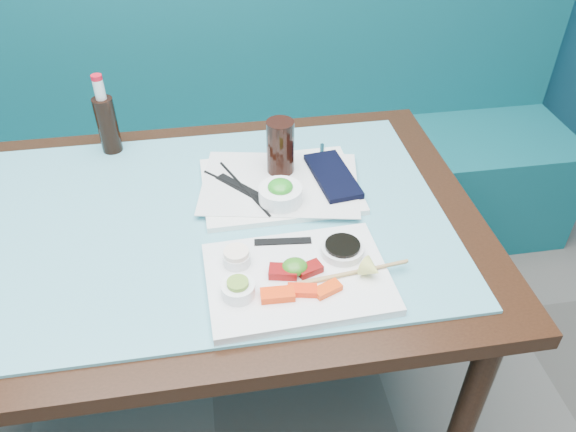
{
  "coord_description": "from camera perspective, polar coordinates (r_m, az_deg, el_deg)",
  "views": [
    {
      "loc": [
        0.08,
        0.41,
        1.6
      ],
      "look_at": [
        0.23,
        1.38,
        0.8
      ],
      "focal_mm": 35.0,
      "sensor_mm": 36.0,
      "label": 1
    }
  ],
  "objects": [
    {
      "name": "soy_dish",
      "position": [
        1.2,
        5.54,
        -3.44
      ],
      "size": [
        0.11,
        0.11,
        0.02
      ],
      "primitive_type": "cylinder",
      "rotation": [
        0.0,
        0.0,
        0.26
      ],
      "color": "silver",
      "rests_on": "sashimi_plate"
    },
    {
      "name": "cola_glass",
      "position": [
        1.41,
        -0.78,
        7.02
      ],
      "size": [
        0.09,
        0.09,
        0.14
      ],
      "primitive_type": "cylinder",
      "rotation": [
        0.0,
        0.0,
        0.33
      ],
      "color": "black",
      "rests_on": "serving_tray"
    },
    {
      "name": "booth_bench",
      "position": [
        2.24,
        -9.67,
        5.52
      ],
      "size": [
        3.0,
        0.56,
        1.17
      ],
      "color": "#0D5158",
      "rests_on": "ground"
    },
    {
      "name": "serving_tray",
      "position": [
        1.41,
        -0.82,
        3.09
      ],
      "size": [
        0.39,
        0.29,
        0.01
      ],
      "primitive_type": "cube",
      "rotation": [
        0.0,
        0.0,
        0.02
      ],
      "color": "white",
      "rests_on": "glass_top"
    },
    {
      "name": "wooden_chopstick_b",
      "position": [
        1.16,
        7.0,
        -5.67
      ],
      "size": [
        0.23,
        0.04,
        0.01
      ],
      "primitive_type": "cylinder",
      "rotation": [
        1.57,
        0.0,
        -1.44
      ],
      "color": "#9E824A",
      "rests_on": "sashimi_plate"
    },
    {
      "name": "cola_bottle_cap",
      "position": [
        1.54,
        -18.88,
        13.19
      ],
      "size": [
        0.03,
        0.03,
        0.01
      ],
      "primitive_type": "cylinder",
      "rotation": [
        0.0,
        0.0,
        -0.0
      ],
      "color": "red",
      "rests_on": "cola_bottle_neck"
    },
    {
      "name": "black_chopstick_b",
      "position": [
        1.39,
        -4.48,
        2.84
      ],
      "size": [
        0.1,
        0.24,
        0.01
      ],
      "primitive_type": "cylinder",
      "rotation": [
        1.57,
        0.0,
        0.39
      ],
      "color": "black",
      "rests_on": "serving_tray"
    },
    {
      "name": "chopstick_sleeve",
      "position": [
        1.23,
        -0.53,
        -2.59
      ],
      "size": [
        0.13,
        0.03,
        0.0
      ],
      "primitive_type": "cube",
      "rotation": [
        0.0,
        0.0,
        -0.1
      ],
      "color": "black",
      "rests_on": "sashimi_plate"
    },
    {
      "name": "tray_sleeve",
      "position": [
        1.39,
        -4.64,
        2.79
      ],
      "size": [
        0.13,
        0.14,
        0.0
      ],
      "primitive_type": "cube",
      "rotation": [
        0.0,
        0.0,
        0.7
      ],
      "color": "black",
      "rests_on": "serving_tray"
    },
    {
      "name": "ramekin_ginger",
      "position": [
        1.18,
        -5.23,
        -4.36
      ],
      "size": [
        0.07,
        0.07,
        0.02
      ],
      "primitive_type": "cylinder",
      "rotation": [
        0.0,
        0.0,
        0.23
      ],
      "color": "white",
      "rests_on": "sashimi_plate"
    },
    {
      "name": "glass_top",
      "position": [
        1.34,
        -10.35,
        -0.59
      ],
      "size": [
        1.22,
        0.76,
        0.01
      ],
      "primitive_type": "cube",
      "color": "#59A3B2",
      "rests_on": "dining_table"
    },
    {
      "name": "tuna_left",
      "position": [
        1.15,
        -0.51,
        -5.68
      ],
      "size": [
        0.06,
        0.05,
        0.02
      ],
      "primitive_type": "cube",
      "rotation": [
        0.0,
        0.0,
        -0.22
      ],
      "color": "maroon",
      "rests_on": "sashimi_plate"
    },
    {
      "name": "soy_fill",
      "position": [
        1.19,
        5.58,
        -2.99
      ],
      "size": [
        0.09,
        0.09,
        0.01
      ],
      "primitive_type": "cylinder",
      "rotation": [
        0.0,
        0.0,
        0.18
      ],
      "color": "black",
      "rests_on": "soy_dish"
    },
    {
      "name": "salmon_mid",
      "position": [
        1.12,
        1.46,
        -7.54
      ],
      "size": [
        0.06,
        0.04,
        0.01
      ],
      "primitive_type": "cube",
      "rotation": [
        0.0,
        0.0,
        -0.2
      ],
      "color": "#FF2D0A",
      "rests_on": "sashimi_plate"
    },
    {
      "name": "lemon_wedge",
      "position": [
        1.15,
        8.47,
        -5.37
      ],
      "size": [
        0.06,
        0.06,
        0.05
      ],
      "primitive_type": "cone",
      "rotation": [
        1.57,
        0.0,
        0.72
      ],
      "color": "#E2E66D",
      "rests_on": "sashimi_plate"
    },
    {
      "name": "fork",
      "position": [
        1.51,
        3.45,
        6.27
      ],
      "size": [
        0.03,
        0.1,
        0.01
      ],
      "primitive_type": "cylinder",
      "rotation": [
        1.57,
        0.0,
        -0.23
      ],
      "color": "silver",
      "rests_on": "serving_tray"
    },
    {
      "name": "seaweed_bowl",
      "position": [
        1.33,
        -0.78,
        2.16
      ],
      "size": [
        0.13,
        0.13,
        0.04
      ],
      "primitive_type": "cylinder",
      "rotation": [
        0.0,
        0.0,
        0.33
      ],
      "color": "white",
      "rests_on": "serving_tray"
    },
    {
      "name": "navy_pouch",
      "position": [
        1.42,
        4.56,
        4.09
      ],
      "size": [
        0.11,
        0.22,
        0.02
      ],
      "primitive_type": "cube",
      "rotation": [
        0.0,
        0.0,
        0.13
      ],
      "color": "black",
      "rests_on": "serving_tray"
    },
    {
      "name": "wasabi_fill",
      "position": [
        1.1,
        -5.13,
        -6.81
      ],
      "size": [
        0.06,
        0.06,
        0.01
      ],
      "primitive_type": "cylinder",
      "rotation": [
        0.0,
        0.0,
        -0.42
      ],
      "color": "olive",
      "rests_on": "ramekin_wasabi"
    },
    {
      "name": "paper_placemat",
      "position": [
        1.41,
        -0.83,
        3.37
      ],
      "size": [
        0.43,
        0.34,
        0.0
      ],
      "primitive_type": "cube",
      "rotation": [
        0.0,
        0.0,
        -0.19
      ],
      "color": "silver",
      "rests_on": "serving_tray"
    },
    {
      "name": "sashimi_plate",
      "position": [
        1.16,
        1.0,
        -6.34
      ],
      "size": [
        0.38,
        0.28,
        0.02
      ],
      "primitive_type": "cube",
      "rotation": [
        0.0,
        0.0,
        0.04
      ],
      "color": "white",
      "rests_on": "glass_top"
    },
    {
      "name": "cola_bottle_neck",
      "position": [
        1.55,
        -18.63,
        12.1
      ],
      "size": [
        0.03,
        0.03,
        0.05
      ],
      "primitive_type": "cylinder",
      "rotation": [
        0.0,
        0.0,
        -0.13
      ],
      "color": "white",
      "rests_on": "cola_bottle_body"
    },
    {
      "name": "salmon_left",
      "position": [
        1.11,
        -1.06,
        -8.0
      ],
      "size": [
        0.07,
        0.04,
        0.02
      ],
      "primitive_type": "cube",
      "rotation": [
        0.0,
        0.0,
        -0.04
      ],
      "color": "#FF390A",
      "rests_on": "sashimi_plate"
    },
    {
      "name": "cola_bottle_body",
      "position": [
        1.6,
        -17.86,
        8.78
      ],
      "size": [
        0.06,
        0.06,
        0.16
      ],
      "primitive_type": "cylinder",
      "rotation": [
        0.0,
        0.0,
        0.04
      ],
      "color": "black",
      "rests_on": "glass_top"
    },
    {
      "name": "seaweed_garnish",
      "position": [
        1.15,
        0.68,
        -5.17
      ],
      "size": [
        0.06,
        0.06,
        0.03
      ],
      "primitive_type": "ellipsoid",
      "rotation": [
        0.0,
        0.0,
        -0.24
      ],
      "color": "#31751B",
      "rests_on": "sashimi_plate"
    },
    {
      "name": "wooden_chopstick_a",
      "position": [
        1.16,
        6.52,
        -5.73
      ],
      "size": [
        0.24,
        0.03,
        0.01
      ],
      "primitive_type": "cylinder",
      "rotation": [
        1.57,
        0.0,
        -1.46
      ],
      "color": "#A47D4D",
      "rests_on": "sashimi_plate"
    },
    {
      "name": "seaweed_salad",
      "position": [
        1.32,
        -0.79,
        2.99
      ],
      "size": [
        0.08,
        0.08,
        0.03
      ],
      "primitive_type": "ellipsoid",
      "rotation": [
        0.0,
        0.0,
        0.37
      ],
      "color": "#259121",
      "rests_on": "seaweed_bowl"
    },
    {
      "name": "ginger_fill",
      "position": [
        1.17,
        -5.28,
        -3.74
      ],
      "size": [
        0.06,
        0.06,
        0.01
      ],
      "primitive_type": "cylinder",
      "rotation": [
        0.0,
        0.0,
        -0.12
      ],
      "color": "#FFE7D1",
      "rests_on": "ramekin_ginger"
    },
    {
      "name": "dining_table",
      "position": [
        1.4,
        -9.94,
        -3.34
      ],
      "size": [
        1.4,
        0.9,
        0.75
      ],
      "color": "black",
      "rests_on": "ground"
    },
    {
      "name": "tuna_right",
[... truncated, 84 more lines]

